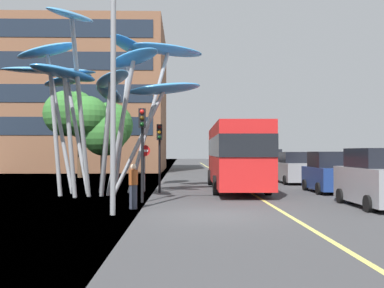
# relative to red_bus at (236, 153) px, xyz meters

# --- Properties ---
(ground) EXTENTS (120.00, 240.00, 0.10)m
(ground) POSITION_rel_red_bus_xyz_m (-2.59, -9.88, -2.10)
(ground) COLOR #424244
(red_bus) EXTENTS (2.96, 11.46, 3.76)m
(red_bus) POSITION_rel_red_bus_xyz_m (0.00, 0.00, 0.00)
(red_bus) COLOR red
(red_bus) RESTS_ON ground
(leaf_sculpture) EXTENTS (10.51, 10.08, 8.60)m
(leaf_sculpture) POSITION_rel_red_bus_xyz_m (-7.03, -2.26, 3.97)
(leaf_sculpture) COLOR #9EA0A5
(leaf_sculpture) RESTS_ON ground
(traffic_light_kerb_near) EXTENTS (0.28, 0.42, 3.89)m
(traffic_light_kerb_near) POSITION_rel_red_bus_xyz_m (-4.62, -6.22, 0.75)
(traffic_light_kerb_near) COLOR black
(traffic_light_kerb_near) RESTS_ON ground
(traffic_light_kerb_far) EXTENTS (0.28, 0.42, 3.50)m
(traffic_light_kerb_far) POSITION_rel_red_bus_xyz_m (-4.12, -1.93, 0.49)
(traffic_light_kerb_far) COLOR black
(traffic_light_kerb_far) RESTS_ON ground
(car_parked_near) EXTENTS (1.98, 4.43, 2.24)m
(car_parked_near) POSITION_rel_red_bus_xyz_m (4.41, -7.94, -1.00)
(car_parked_near) COLOR gray
(car_parked_near) RESTS_ON ground
(car_parked_mid) EXTENTS (1.95, 3.90, 2.11)m
(car_parked_mid) POSITION_rel_red_bus_xyz_m (4.60, -1.74, -1.07)
(car_parked_mid) COLOR navy
(car_parked_mid) RESTS_ON ground
(car_parked_far) EXTENTS (1.98, 3.92, 2.10)m
(car_parked_far) POSITION_rel_red_bus_xyz_m (4.48, 4.78, -1.07)
(car_parked_far) COLOR gray
(car_parked_far) RESTS_ON ground
(car_side_street) EXTENTS (1.99, 4.31, 2.31)m
(car_side_street) POSITION_rel_red_bus_xyz_m (4.06, 11.32, -0.98)
(car_side_street) COLOR #2D5138
(car_side_street) RESTS_ON ground
(car_far_side) EXTENTS (2.07, 3.81, 2.10)m
(car_far_side) POSITION_rel_red_bus_xyz_m (4.07, 17.87, -1.07)
(car_far_side) COLOR black
(car_far_side) RESTS_ON ground
(street_lamp) EXTENTS (1.90, 0.44, 8.38)m
(street_lamp) POSITION_rel_red_bus_xyz_m (-4.86, -9.81, 3.25)
(street_lamp) COLOR gray
(street_lamp) RESTS_ON ground
(tree_pavement_near) EXTENTS (5.29, 3.66, 7.01)m
(tree_pavement_near) POSITION_rel_red_bus_xyz_m (-11.28, 11.27, 2.93)
(tree_pavement_near) COLOR brown
(tree_pavement_near) RESTS_ON ground
(tree_pavement_far) EXTENTS (5.01, 5.71, 6.55)m
(tree_pavement_far) POSITION_rel_red_bus_xyz_m (-9.46, 11.98, 2.16)
(tree_pavement_far) COLOR brown
(tree_pavement_far) RESTS_ON ground
(pedestrian) EXTENTS (0.34, 0.34, 1.65)m
(pedestrian) POSITION_rel_red_bus_xyz_m (-4.76, -8.22, -1.23)
(pedestrian) COLOR #2D3342
(pedestrian) RESTS_ON ground
(no_entry_sign) EXTENTS (0.60, 0.12, 2.46)m
(no_entry_sign) POSITION_rel_red_bus_xyz_m (-4.95, -1.13, -0.41)
(no_entry_sign) COLOR gray
(no_entry_sign) RESTS_ON ground
(backdrop_building) EXTENTS (24.99, 15.25, 15.89)m
(backdrop_building) POSITION_rel_red_bus_xyz_m (-17.53, 26.45, 5.89)
(backdrop_building) COLOR brown
(backdrop_building) RESTS_ON ground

